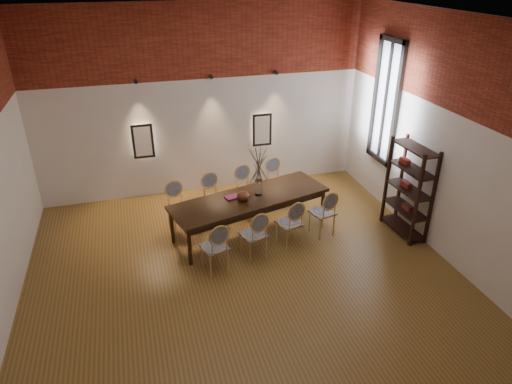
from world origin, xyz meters
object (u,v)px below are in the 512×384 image
object	(u,v)px
shelving_rack	(409,190)
chair_near_c	(289,223)
chair_near_a	(215,247)
book	(232,197)
chair_far_b	(214,199)
vase	(258,188)
chair_near_b	(254,234)
chair_near_d	(322,212)
chair_far_a	(179,208)
chair_far_d	(278,182)
dining_table	(250,215)
chair_far_c	(247,190)
bowl	(243,196)

from	to	relation	value
shelving_rack	chair_near_c	bearing A→B (deg)	173.50
chair_near_a	book	world-z (taller)	chair_near_a
chair_far_b	vase	bearing A→B (deg)	126.20
chair_near_b	chair_far_b	distance (m)	1.52
chair_near_a	chair_near_d	size ratio (longest dim) A/B	1.00
chair_far_a	shelving_rack	xyz separation A→B (m)	(4.10, -1.25, 0.43)
chair_near_a	chair_near_b	bearing A→B (deg)	-0.00
chair_far_d	shelving_rack	world-z (taller)	shelving_rack
chair_near_d	chair_far_a	bearing A→B (deg)	145.86
dining_table	book	world-z (taller)	book
chair_far_d	book	xyz separation A→B (m)	(-1.22, -0.96, 0.30)
chair_far_b	book	bearing A→B (deg)	96.82
chair_near_a	chair_near_c	size ratio (longest dim) A/B	1.00
chair_far_c	book	xyz separation A→B (m)	(-0.49, -0.77, 0.30)
dining_table	chair_near_d	distance (m)	1.36
chair_near_c	chair_far_b	xyz separation A→B (m)	(-1.11, 1.28, 0.00)
chair_far_c	book	distance (m)	0.96
chair_near_d	chair_far_d	xyz separation A→B (m)	(-0.39, 1.47, 0.00)
chair_near_a	chair_near_d	xyz separation A→B (m)	(2.17, 0.57, 0.00)
chair_near_a	vase	world-z (taller)	vase
dining_table	chair_near_b	world-z (taller)	chair_near_b
chair_far_c	book	bearing A→B (deg)	42.70
chair_near_c	book	xyz separation A→B (m)	(-0.88, 0.70, 0.30)
chair_far_c	shelving_rack	world-z (taller)	shelving_rack
chair_near_c	chair_near_d	size ratio (longest dim) A/B	1.00
chair_near_c	dining_table	bearing A→B (deg)	116.18
chair_near_c	shelving_rack	size ratio (longest dim) A/B	0.52
chair_near_d	book	distance (m)	1.71
chair_near_d	shelving_rack	distance (m)	1.64
chair_far_c	book	size ratio (longest dim) A/B	3.62
dining_table	chair_near_d	world-z (taller)	chair_near_d
chair_near_d	bowl	distance (m)	1.52
vase	book	world-z (taller)	vase
chair_far_b	shelving_rack	size ratio (longest dim) A/B	0.52
dining_table	chair_near_c	world-z (taller)	chair_near_c
shelving_rack	chair_near_a	bearing A→B (deg)	-179.03
chair_far_a	vase	world-z (taller)	vase
dining_table	vase	size ratio (longest dim) A/B	9.98
chair_far_c	book	world-z (taller)	chair_far_c
chair_far_c	bowl	world-z (taller)	chair_far_c
chair_far_b	bowl	xyz separation A→B (m)	(0.40, -0.73, 0.37)
dining_table	chair_near_d	size ratio (longest dim) A/B	3.18
chair_far_a	chair_far_c	bearing A→B (deg)	-180.00
vase	book	bearing A→B (deg)	178.72
chair_near_a	chair_near_b	distance (m)	0.75
dining_table	chair_near_c	size ratio (longest dim) A/B	3.18
chair_near_d	shelving_rack	world-z (taller)	shelving_rack
chair_far_d	bowl	bearing A→B (deg)	32.04
chair_near_d	vase	xyz separation A→B (m)	(-1.10, 0.50, 0.43)
chair_far_a	vase	xyz separation A→B (m)	(1.46, -0.40, 0.43)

